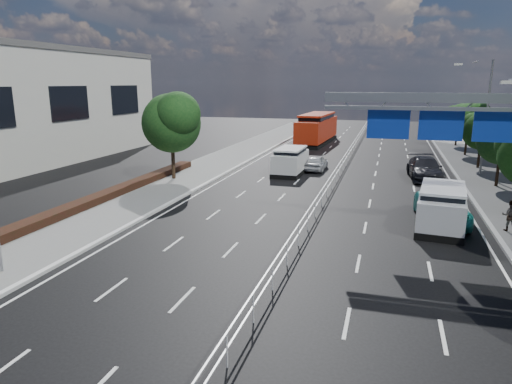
% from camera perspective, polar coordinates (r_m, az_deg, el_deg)
% --- Properties ---
extents(ground, '(160.00, 160.00, 0.00)m').
position_cam_1_polar(ground, '(15.47, 0.55, -14.60)').
color(ground, black).
rests_on(ground, ground).
extents(kerb_near, '(0.25, 140.00, 0.15)m').
position_cam_1_polar(kerb_near, '(19.64, -26.00, -9.49)').
color(kerb_near, silver).
rests_on(kerb_near, ground).
extents(median_fence, '(0.05, 85.00, 1.02)m').
position_cam_1_polar(median_fence, '(36.46, 10.23, 2.61)').
color(median_fence, silver).
rests_on(median_fence, ground).
extents(hedge_near, '(1.00, 36.00, 0.44)m').
position_cam_1_polar(hedge_near, '(25.80, -25.81, -3.45)').
color(hedge_near, black).
rests_on(hedge_near, sidewalk_near).
extents(overhead_gantry, '(10.24, 0.38, 7.45)m').
position_cam_1_polar(overhead_gantry, '(23.44, 24.00, 8.25)').
color(overhead_gantry, gray).
rests_on(overhead_gantry, ground).
extents(streetlight_far, '(2.78, 2.40, 9.00)m').
position_cam_1_polar(streetlight_far, '(39.77, 26.51, 9.13)').
color(streetlight_far, gray).
rests_on(streetlight_far, ground).
extents(near_tree_back, '(4.84, 4.51, 6.69)m').
position_cam_1_polar(near_tree_back, '(34.91, -10.46, 8.90)').
color(near_tree_back, black).
rests_on(near_tree_back, ground).
extents(far_tree_e, '(3.63, 3.38, 5.13)m').
position_cam_1_polar(far_tree_e, '(36.11, 28.46, 5.96)').
color(far_tree_e, black).
rests_on(far_tree_e, ground).
extents(far_tree_f, '(3.52, 3.28, 5.02)m').
position_cam_1_polar(far_tree_f, '(43.44, 26.48, 7.10)').
color(far_tree_f, black).
rests_on(far_tree_f, ground).
extents(far_tree_g, '(3.96, 3.69, 5.45)m').
position_cam_1_polar(far_tree_g, '(50.80, 25.11, 8.27)').
color(far_tree_g, black).
rests_on(far_tree_g, ground).
extents(far_tree_h, '(3.41, 3.18, 4.91)m').
position_cam_1_polar(far_tree_h, '(58.23, 24.01, 8.56)').
color(far_tree_h, black).
rests_on(far_tree_h, ground).
extents(white_minivan, '(2.23, 4.99, 2.15)m').
position_cam_1_polar(white_minivan, '(37.34, 4.32, 3.87)').
color(white_minivan, black).
rests_on(white_minivan, ground).
extents(red_bus, '(3.58, 12.29, 3.63)m').
position_cam_1_polar(red_bus, '(56.94, 7.62, 7.96)').
color(red_bus, black).
rests_on(red_bus, ground).
extents(near_car_silver, '(1.69, 3.93, 1.32)m').
position_cam_1_polar(near_car_silver, '(39.26, 7.56, 3.68)').
color(near_car_silver, '#A9AAB0').
rests_on(near_car_silver, ground).
extents(near_car_dark, '(1.92, 4.16, 1.32)m').
position_cam_1_polar(near_car_dark, '(68.03, 8.67, 7.77)').
color(near_car_dark, black).
rests_on(near_car_dark, ground).
extents(silver_minivan, '(2.77, 5.44, 2.17)m').
position_cam_1_polar(silver_minivan, '(25.23, 22.18, -1.78)').
color(silver_minivan, black).
rests_on(silver_minivan, ground).
extents(parked_car_teal, '(2.60, 5.58, 1.55)m').
position_cam_1_polar(parked_car_teal, '(26.21, 22.17, -1.90)').
color(parked_car_teal, '#1C817D').
rests_on(parked_car_teal, ground).
extents(parked_car_dark, '(2.76, 5.84, 1.65)m').
position_cam_1_polar(parked_car_dark, '(37.68, 20.36, 2.79)').
color(parked_car_dark, black).
rests_on(parked_car_dark, ground).
extents(pedestrian_b, '(0.86, 0.73, 1.55)m').
position_cam_1_polar(pedestrian_b, '(25.69, 29.16, -2.60)').
color(pedestrian_b, gray).
rests_on(pedestrian_b, sidewalk_far).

